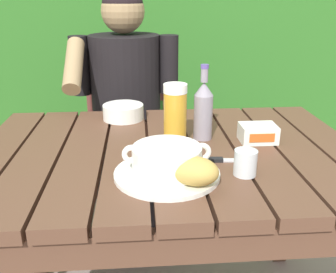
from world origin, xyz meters
TOP-DOWN VIEW (x-y plane):
  - dining_table at (-0.00, 0.00)m, footprint 1.16×0.81m
  - hedge_backdrop at (0.07, 1.68)m, footprint 3.38×0.81m
  - chair_near_diner at (-0.15, 0.84)m, footprint 0.46×0.46m
  - person_eating at (-0.15, 0.64)m, footprint 0.48×0.47m
  - serving_plate at (-0.02, -0.18)m, footprint 0.27×0.27m
  - soup_bowl at (-0.02, -0.18)m, footprint 0.23×0.18m
  - bread_roll at (0.04, -0.25)m, footprint 0.14×0.13m
  - beer_glass at (0.02, 0.04)m, footprint 0.07×0.07m
  - beer_bottle at (0.11, 0.08)m, footprint 0.06×0.06m
  - water_glass_small at (0.18, -0.19)m, footprint 0.06×0.06m
  - butter_tub at (0.28, 0.04)m, footprint 0.11×0.09m
  - table_knife at (0.14, -0.11)m, footprint 0.15×0.03m
  - diner_bowl at (-0.15, 0.30)m, footprint 0.15×0.15m

SIDE VIEW (x-z plane):
  - chair_near_diner at x=-0.15m, z-range -0.01..0.95m
  - dining_table at x=0.00m, z-range 0.26..0.98m
  - person_eating at x=-0.15m, z-range 0.11..1.30m
  - table_knife at x=0.14m, z-range 0.72..0.73m
  - serving_plate at x=-0.02m, z-range 0.72..0.74m
  - diner_bowl at x=-0.15m, z-range 0.72..0.78m
  - butter_tub at x=0.28m, z-range 0.72..0.78m
  - water_glass_small at x=0.18m, z-range 0.72..0.79m
  - bread_roll at x=0.04m, z-range 0.74..0.80m
  - soup_bowl at x=-0.02m, z-range 0.73..0.81m
  - beer_glass at x=0.02m, z-range 0.72..0.91m
  - beer_bottle at x=0.11m, z-range 0.70..0.94m
  - hedge_backdrop at x=0.07m, z-range 0.02..1.97m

